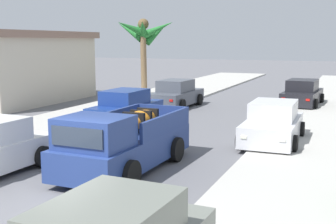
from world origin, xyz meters
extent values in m
plane|color=slate|center=(0.00, 0.00, 0.00)|extent=(160.00, 160.00, 0.00)
cube|color=#B2AFA8|center=(-5.55, 12.00, 0.06)|extent=(5.16, 60.00, 0.12)
cube|color=silver|center=(-4.37, 12.00, 0.05)|extent=(0.16, 60.00, 0.10)
cube|color=silver|center=(4.37, 12.00, 0.05)|extent=(0.16, 60.00, 0.10)
cube|color=navy|center=(0.10, 3.33, 0.60)|extent=(2.06, 5.15, 0.80)
cube|color=navy|center=(0.06, 1.73, 1.40)|extent=(1.76, 1.55, 0.80)
cube|color=#283342|center=(0.08, 2.49, 1.42)|extent=(1.38, 0.10, 0.44)
cube|color=#283342|center=(0.04, 0.97, 1.42)|extent=(1.46, 0.10, 0.48)
cube|color=navy|center=(1.04, 4.17, 1.28)|extent=(0.19, 3.30, 0.56)
cube|color=navy|center=(-0.78, 4.22, 1.28)|extent=(0.19, 3.30, 0.56)
cube|color=navy|center=(0.17, 5.84, 1.28)|extent=(1.88, 0.15, 0.56)
cube|color=silver|center=(0.17, 5.93, 0.44)|extent=(1.83, 0.17, 0.20)
cylinder|color=black|center=(1.04, 1.78, 0.38)|extent=(0.28, 0.77, 0.76)
cylinder|color=black|center=(-0.92, 1.83, 0.38)|extent=(0.28, 0.77, 0.76)
cylinder|color=black|center=(1.12, 4.71, 0.38)|extent=(0.28, 0.77, 0.76)
cylinder|color=black|center=(-0.84, 4.76, 0.38)|extent=(0.28, 0.77, 0.76)
cube|color=red|center=(0.92, 5.88, 0.74)|extent=(0.22, 0.05, 0.18)
cube|color=red|center=(-0.58, 5.92, 0.74)|extent=(0.22, 0.05, 0.18)
ellipsoid|color=orange|center=(0.13, 4.29, 1.30)|extent=(0.75, 1.72, 0.60)
sphere|color=orange|center=(0.10, 3.34, 1.38)|extent=(0.44, 0.44, 0.44)
cube|color=black|center=(0.14, 4.76, 1.30)|extent=(0.72, 0.14, 0.61)
cube|color=black|center=(0.13, 4.29, 1.30)|extent=(0.72, 0.14, 0.61)
cube|color=black|center=(0.12, 3.82, 1.30)|extent=(0.72, 0.14, 0.61)
cube|color=#283342|center=(-3.20, 2.38, 1.20)|extent=(1.34, 0.13, 0.50)
cylinder|color=black|center=(-2.29, 2.58, 0.32)|extent=(0.24, 0.65, 0.64)
cube|color=red|center=(-2.53, 3.40, 0.64)|extent=(0.20, 0.05, 0.12)
cube|color=red|center=(-3.80, 3.44, 0.64)|extent=(0.20, 0.05, 0.12)
cube|color=#474C56|center=(-3.16, 15.59, 0.54)|extent=(1.92, 4.27, 0.72)
cube|color=#474C56|center=(-3.17, 15.49, 1.22)|extent=(1.60, 2.16, 0.64)
cube|color=#283342|center=(-3.13, 16.46, 1.20)|extent=(1.37, 0.13, 0.52)
cube|color=#283342|center=(-3.20, 14.52, 1.20)|extent=(1.34, 0.13, 0.50)
cylinder|color=black|center=(-4.01, 16.93, 0.32)|extent=(0.25, 0.65, 0.64)
cylinder|color=black|center=(-2.21, 16.86, 0.32)|extent=(0.25, 0.65, 0.64)
cylinder|color=black|center=(-4.12, 14.33, 0.32)|extent=(0.25, 0.65, 0.64)
cylinder|color=black|center=(-2.31, 14.26, 0.32)|extent=(0.25, 0.65, 0.64)
cube|color=red|center=(-3.88, 13.51, 0.64)|extent=(0.20, 0.05, 0.12)
cube|color=white|center=(-3.70, 17.73, 0.61)|extent=(0.20, 0.05, 0.10)
cube|color=red|center=(-2.61, 13.46, 0.64)|extent=(0.20, 0.05, 0.12)
cube|color=white|center=(-2.46, 17.68, 0.61)|extent=(0.20, 0.05, 0.10)
cube|color=slate|center=(3.09, -2.85, 1.22)|extent=(1.61, 2.16, 0.64)
cube|color=#283342|center=(3.13, -1.88, 1.20)|extent=(1.34, 0.14, 0.50)
cube|color=red|center=(3.81, -0.87, 0.64)|extent=(0.20, 0.05, 0.12)
cube|color=red|center=(2.54, -0.81, 0.64)|extent=(0.20, 0.05, 0.12)
cube|color=black|center=(3.40, 18.57, 0.54)|extent=(2.01, 4.30, 0.72)
cube|color=black|center=(3.39, 18.48, 1.22)|extent=(1.64, 2.19, 0.64)
cube|color=#283342|center=(3.45, 19.44, 1.20)|extent=(1.37, 0.16, 0.52)
cube|color=#283342|center=(3.34, 17.51, 1.20)|extent=(1.34, 0.16, 0.50)
cylinder|color=black|center=(2.58, 19.93, 0.32)|extent=(0.26, 0.65, 0.64)
cylinder|color=black|center=(4.38, 19.82, 0.32)|extent=(0.26, 0.65, 0.64)
cylinder|color=black|center=(2.42, 17.33, 0.32)|extent=(0.26, 0.65, 0.64)
cylinder|color=black|center=(4.22, 17.22, 0.32)|extent=(0.26, 0.65, 0.64)
cube|color=red|center=(2.64, 16.51, 0.64)|extent=(0.20, 0.05, 0.12)
cube|color=white|center=(2.91, 20.72, 0.61)|extent=(0.20, 0.05, 0.10)
cube|color=red|center=(3.91, 16.43, 0.64)|extent=(0.20, 0.05, 0.12)
cube|color=white|center=(4.14, 20.64, 0.61)|extent=(0.20, 0.05, 0.10)
cube|color=navy|center=(-3.34, 9.88, 0.54)|extent=(1.87, 4.25, 0.72)
cube|color=navy|center=(-3.34, 9.78, 1.22)|extent=(1.58, 2.14, 0.64)
cube|color=#283342|center=(-3.32, 10.75, 1.20)|extent=(1.37, 0.12, 0.52)
cube|color=#283342|center=(-3.37, 8.81, 1.20)|extent=(1.34, 0.12, 0.50)
cylinder|color=black|center=(-4.21, 11.21, 0.32)|extent=(0.24, 0.65, 0.64)
cylinder|color=black|center=(-2.40, 11.16, 0.32)|extent=(0.24, 0.65, 0.64)
cylinder|color=black|center=(-4.28, 8.61, 0.32)|extent=(0.24, 0.65, 0.64)
cylinder|color=black|center=(-2.47, 8.56, 0.32)|extent=(0.24, 0.65, 0.64)
cube|color=red|center=(-4.03, 7.79, 0.64)|extent=(0.20, 0.05, 0.12)
cube|color=white|center=(-3.90, 12.01, 0.61)|extent=(0.20, 0.05, 0.10)
cube|color=red|center=(-2.76, 7.76, 0.64)|extent=(0.20, 0.05, 0.12)
cube|color=white|center=(-2.67, 11.98, 0.61)|extent=(0.20, 0.05, 0.10)
cube|color=silver|center=(3.45, 8.35, 0.54)|extent=(1.85, 4.24, 0.72)
cube|color=silver|center=(3.45, 8.45, 1.22)|extent=(1.56, 2.13, 0.64)
cube|color=#283342|center=(3.47, 7.48, 1.20)|extent=(1.37, 0.11, 0.52)
cube|color=#283342|center=(3.43, 9.42, 1.20)|extent=(1.34, 0.11, 0.50)
cylinder|color=black|center=(4.38, 7.06, 0.32)|extent=(0.23, 0.64, 0.64)
cylinder|color=black|center=(2.58, 7.03, 0.32)|extent=(0.23, 0.64, 0.64)
cylinder|color=black|center=(4.33, 9.67, 0.32)|extent=(0.23, 0.64, 0.64)
cylinder|color=black|center=(2.53, 9.63, 0.32)|extent=(0.23, 0.64, 0.64)
cube|color=red|center=(4.04, 10.47, 0.64)|extent=(0.20, 0.04, 0.12)
cube|color=white|center=(4.11, 6.25, 0.61)|extent=(0.20, 0.04, 0.10)
cube|color=red|center=(2.78, 10.44, 0.64)|extent=(0.20, 0.04, 0.12)
cube|color=white|center=(2.88, 6.23, 0.61)|extent=(0.20, 0.04, 0.10)
cylinder|color=brown|center=(-7.25, 19.86, 2.41)|extent=(0.41, 0.58, 4.83)
cone|color=#23702D|center=(-6.15, 19.91, 4.51)|extent=(2.26, 0.65, 1.33)
cone|color=#23702D|center=(-6.60, 20.69, 4.26)|extent=(1.66, 1.91, 1.76)
cone|color=#23702D|center=(-7.87, 20.62, 4.38)|extent=(1.67, 1.86, 1.55)
cone|color=#23702D|center=(-8.30, 19.91, 4.39)|extent=(2.13, 0.66, 1.55)
cone|color=#23702D|center=(-7.86, 19.15, 4.59)|extent=(1.70, 1.85, 1.18)
cone|color=#23702D|center=(-6.90, 19.05, 4.55)|extent=(1.24, 1.92, 1.24)
sphere|color=brown|center=(-7.25, 19.86, 4.82)|extent=(0.73, 0.73, 0.73)
camera|label=1|loc=(6.10, -7.91, 3.70)|focal=48.10mm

